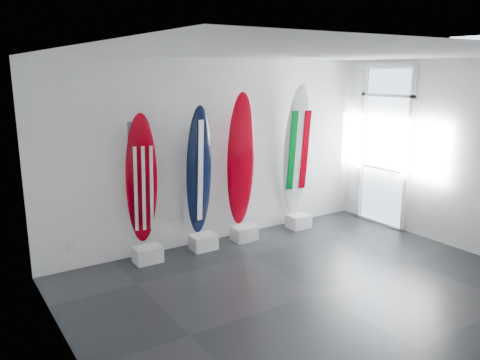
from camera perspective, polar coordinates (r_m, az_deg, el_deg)
floor at (r=6.45m, az=9.18°, el=-13.16°), size 6.00×6.00×0.00m
ceiling at (r=5.80m, az=10.27°, el=14.54°), size 6.00×6.00×0.00m
wall_back at (r=7.92m, az=-2.67°, el=3.36°), size 6.00×0.00×6.00m
wall_left at (r=4.53m, az=-19.51°, el=-4.75°), size 0.00×5.00×5.00m
wall_right at (r=8.25m, az=25.20°, el=2.52°), size 0.00×5.00×5.00m
display_block_usa at (r=7.40m, az=-10.93°, el=-8.68°), size 0.40×0.30×0.24m
surfboard_usa at (r=7.16m, az=-11.62°, el=-0.05°), size 0.54×0.51×2.01m
display_block_navy at (r=7.78m, az=-4.38°, el=-7.38°), size 0.40×0.30×0.24m
surfboard_navy at (r=7.55m, az=-4.89°, el=1.08°), size 0.48×0.24×2.07m
display_block_swiss at (r=8.17m, az=0.49°, el=-6.34°), size 0.40×0.30×0.24m
surfboard_swiss at (r=7.92m, az=0.10°, el=2.37°), size 0.53×0.26×2.25m
display_block_italy at (r=8.85m, az=7.00°, el=-4.88°), size 0.40×0.30×0.24m
surfboard_italy at (r=8.62m, az=6.81°, el=3.49°), size 0.60×0.46×2.35m
wall_outlet at (r=7.31m, az=-19.41°, el=-7.56°), size 0.09×0.02×0.13m
glass_door at (r=9.13m, az=16.82°, el=3.63°), size 0.12×1.16×2.85m
balcony at (r=10.35m, az=21.25°, el=-0.88°), size 2.80×2.20×1.20m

